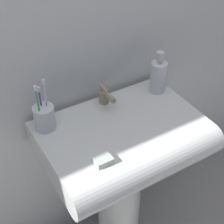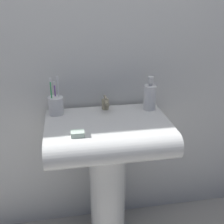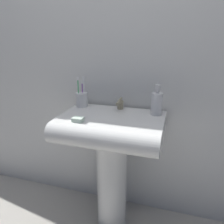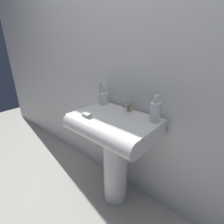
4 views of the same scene
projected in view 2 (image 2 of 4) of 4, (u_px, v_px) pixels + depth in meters
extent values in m
cube|color=silver|center=(100.00, 37.00, 1.51)|extent=(5.00, 0.05, 2.40)
cylinder|color=white|center=(108.00, 193.00, 1.63)|extent=(0.20, 0.20, 0.69)
cube|color=white|center=(107.00, 131.00, 1.47)|extent=(0.63, 0.39, 0.13)
cylinder|color=white|center=(114.00, 150.00, 1.29)|extent=(0.63, 0.13, 0.13)
cylinder|color=tan|center=(105.00, 104.00, 1.57)|extent=(0.04, 0.04, 0.06)
cylinder|color=tan|center=(106.00, 102.00, 1.53)|extent=(0.02, 0.08, 0.02)
cube|color=tan|center=(105.00, 98.00, 1.56)|extent=(0.01, 0.06, 0.01)
cylinder|color=white|center=(56.00, 106.00, 1.50)|extent=(0.08, 0.08, 0.10)
cylinder|color=#3FB266|center=(52.00, 97.00, 1.47)|extent=(0.01, 0.01, 0.17)
cube|color=white|center=(50.00, 80.00, 1.43)|extent=(0.01, 0.01, 0.02)
cylinder|color=white|center=(59.00, 96.00, 1.49)|extent=(0.01, 0.01, 0.18)
cube|color=white|center=(57.00, 78.00, 1.45)|extent=(0.01, 0.01, 0.02)
cylinder|color=purple|center=(55.00, 98.00, 1.50)|extent=(0.01, 0.01, 0.14)
cube|color=white|center=(54.00, 83.00, 1.47)|extent=(0.01, 0.01, 0.02)
cylinder|color=white|center=(150.00, 98.00, 1.55)|extent=(0.07, 0.07, 0.14)
cylinder|color=silver|center=(151.00, 84.00, 1.52)|extent=(0.02, 0.02, 0.01)
cylinder|color=silver|center=(151.00, 80.00, 1.51)|extent=(0.03, 0.03, 0.04)
cube|color=silver|center=(78.00, 134.00, 1.29)|extent=(0.06, 0.05, 0.02)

